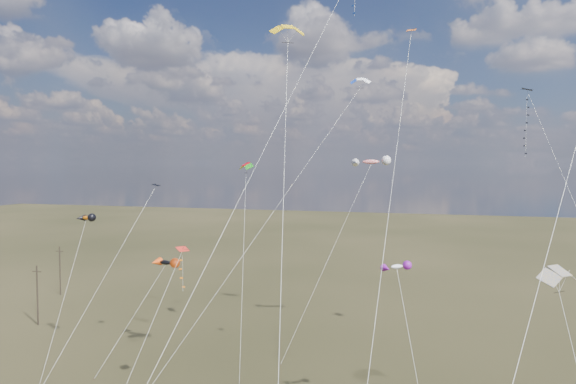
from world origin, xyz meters
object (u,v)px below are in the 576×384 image
(utility_pole_far, at_px, (60,270))
(novelty_black_orange, at_px, (165,263))
(utility_pole_near, at_px, (37,295))
(parafoil_yellow, at_px, (288,28))
(diamond_black_high, at_px, (532,134))

(utility_pole_far, bearing_deg, novelty_black_orange, -32.39)
(utility_pole_near, relative_size, parafoil_yellow, 0.24)
(diamond_black_high, relative_size, novelty_black_orange, 2.63)
(novelty_black_orange, bearing_deg, utility_pole_far, 147.61)
(utility_pole_near, relative_size, diamond_black_high, 0.27)
(parafoil_yellow, bearing_deg, novelty_black_orange, 146.13)
(utility_pole_near, distance_m, parafoil_yellow, 51.02)
(utility_pole_far, height_order, parafoil_yellow, parafoil_yellow)
(diamond_black_high, distance_m, parafoil_yellow, 27.33)
(utility_pole_near, distance_m, diamond_black_high, 63.19)
(utility_pole_near, xyz_separation_m, novelty_black_orange, (21.75, -4.88, 6.37))
(utility_pole_near, xyz_separation_m, utility_pole_far, (-8.00, 14.00, 0.00))
(diamond_black_high, height_order, parafoil_yellow, parafoil_yellow)
(utility_pole_far, xyz_separation_m, diamond_black_high, (67.81, -14.28, 20.39))
(diamond_black_high, xyz_separation_m, novelty_black_orange, (-38.06, -4.60, -14.02))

